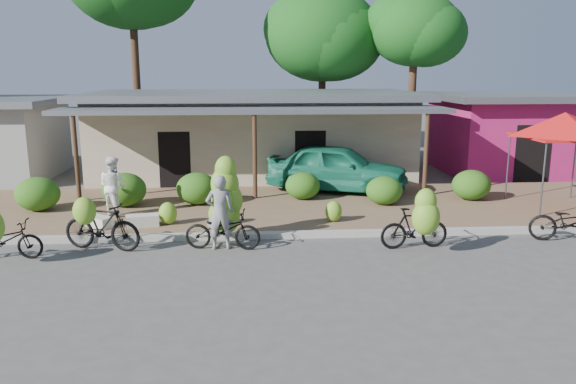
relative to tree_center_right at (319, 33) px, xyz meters
name	(u,v)px	position (x,y,z in m)	size (l,w,h in m)	color
ground	(259,265)	(-3.31, -16.61, -5.98)	(100.00, 100.00, 0.00)	#4E4C49
sidewalk	(256,208)	(-3.31, -11.61, -5.92)	(60.00, 6.00, 0.12)	#825D46
curb	(258,235)	(-3.31, -14.61, -5.91)	(60.00, 0.25, 0.15)	#A8A399
shop_main	(253,133)	(-3.31, -5.68, -4.26)	(13.00, 8.50, 3.35)	#C6B996
shop_pink	(505,132)	(7.19, -5.62, -4.31)	(6.00, 6.00, 3.25)	#B81C5A
tree_center_right	(319,33)	(0.00, 0.00, 0.00)	(5.71, 5.63, 8.13)	#452D1B
tree_near_right	(410,28)	(4.00, -2.00, 0.14)	(4.37, 4.19, 7.75)	#452D1B
hedge_0	(38,194)	(-9.74, -11.73, -5.36)	(1.29, 1.16, 1.01)	#1F5814
hedge_1	(124,190)	(-7.31, -11.35, -5.35)	(1.33, 1.19, 1.03)	#1F5814
hedge_2	(197,189)	(-5.12, -11.24, -5.37)	(1.27, 1.14, 0.99)	#1F5814
hedge_3	(303,186)	(-1.78, -10.76, -5.43)	(1.12, 1.01, 0.87)	#1F5814
hedge_4	(384,190)	(0.66, -11.68, -5.42)	(1.13, 1.02, 0.88)	#1F5814
hedge_5	(471,185)	(3.60, -11.23, -5.38)	(1.24, 1.11, 0.96)	#1F5814
red_canopy	(564,125)	(5.87, -12.28, -3.37)	(3.50, 3.50, 2.86)	#59595E
bike_far_left	(1,237)	(-9.04, -15.97, -5.41)	(1.72, 1.25, 1.35)	black
bike_left	(100,225)	(-7.02, -15.36, -5.34)	(2.03, 1.39, 1.44)	black
bike_center	(224,212)	(-4.11, -15.15, -5.14)	(1.88, 1.32, 2.17)	black
bike_right	(418,223)	(0.44, -15.90, -5.30)	(1.70, 1.22, 1.60)	black
bike_far_right	(571,222)	(4.43, -15.51, -5.47)	(2.07, 1.32, 1.03)	black
loose_banana_a	(168,213)	(-5.70, -13.54, -5.56)	(0.49, 0.41, 0.61)	#7CB42D
loose_banana_b	(217,214)	(-4.37, -13.68, -5.57)	(0.48, 0.41, 0.60)	#7CB42D
loose_banana_c	(334,211)	(-1.20, -13.57, -5.58)	(0.46, 0.39, 0.57)	#7CB42D
sack_near	(142,221)	(-6.36, -13.67, -5.71)	(0.85, 0.40, 0.30)	beige
sack_far	(99,222)	(-7.49, -13.67, -5.72)	(0.75, 0.38, 0.28)	beige
vendor	(220,212)	(-4.21, -15.41, -5.08)	(0.66, 0.43, 1.81)	gray
bystander	(113,186)	(-7.38, -12.41, -5.01)	(0.83, 0.64, 1.70)	white
teal_van	(337,168)	(-0.49, -9.61, -5.05)	(1.92, 4.77, 1.62)	#1A7658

